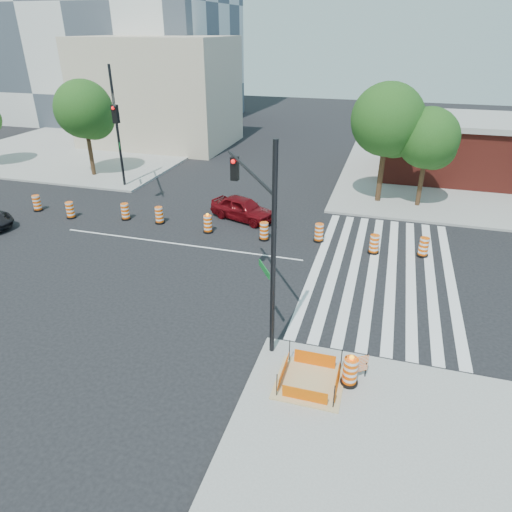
{
  "coord_description": "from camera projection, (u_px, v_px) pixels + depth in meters",
  "views": [
    {
      "loc": [
        10.6,
        -20.64,
        10.7
      ],
      "look_at": [
        5.33,
        -2.88,
        1.4
      ],
      "focal_mm": 32.0,
      "sensor_mm": 36.0,
      "label": 1
    }
  ],
  "objects": [
    {
      "name": "signal_pole_se",
      "position": [
        259.0,
        219.0,
        15.98
      ],
      "size": [
        3.31,
        4.9,
        7.66
      ],
      "rotation": [
        0.0,
        0.0,
        2.16
      ],
      "color": "black",
      "rests_on": "ground"
    },
    {
      "name": "median_drum_8",
      "position": [
        423.0,
        248.0,
        23.66
      ],
      "size": [
        0.6,
        0.6,
        1.02
      ],
      "color": "black",
      "rests_on": "ground"
    },
    {
      "name": "median_drum_3",
      "position": [
        159.0,
        216.0,
        27.67
      ],
      "size": [
        0.6,
        0.6,
        1.02
      ],
      "color": "black",
      "rests_on": "ground"
    },
    {
      "name": "sidewalk_nw",
      "position": [
        90.0,
        147.0,
        45.14
      ],
      "size": [
        22.0,
        22.0,
        0.15
      ],
      "primitive_type": "cube",
      "color": "gray",
      "rests_on": "ground"
    },
    {
      "name": "pit_drum",
      "position": [
        350.0,
        372.0,
        14.88
      ],
      "size": [
        0.59,
        0.59,
        1.17
      ],
      "color": "black",
      "rests_on": "ground"
    },
    {
      "name": "median_drum_5",
      "position": [
        264.0,
        232.0,
        25.5
      ],
      "size": [
        0.6,
        0.6,
        1.02
      ],
      "color": "black",
      "rests_on": "ground"
    },
    {
      "name": "beige_midrise",
      "position": [
        159.0,
        92.0,
        44.84
      ],
      "size": [
        14.0,
        10.0,
        10.0
      ],
      "primitive_type": "cube",
      "color": "#C6B297",
      "rests_on": "ground"
    },
    {
      "name": "median_drum_6",
      "position": [
        319.0,
        233.0,
        25.31
      ],
      "size": [
        0.6,
        0.6,
        1.02
      ],
      "color": "black",
      "rests_on": "ground"
    },
    {
      "name": "red_coupe",
      "position": [
        243.0,
        208.0,
        28.12
      ],
      "size": [
        4.54,
        2.99,
        1.44
      ],
      "primitive_type": "imported",
      "rotation": [
        0.0,
        0.0,
        1.24
      ],
      "color": "#5E080D",
      "rests_on": "ground"
    },
    {
      "name": "ground",
      "position": [
        178.0,
        244.0,
        25.18
      ],
      "size": [
        120.0,
        120.0,
        0.0
      ],
      "primitive_type": "plane",
      "color": "black",
      "rests_on": "ground"
    },
    {
      "name": "brick_storefront",
      "position": [
        491.0,
        150.0,
        35.0
      ],
      "size": [
        16.5,
        8.5,
        4.6
      ],
      "color": "maroon",
      "rests_on": "ground"
    },
    {
      "name": "median_drum_0",
      "position": [
        37.0,
        204.0,
        29.57
      ],
      "size": [
        0.6,
        0.6,
        1.02
      ],
      "color": "black",
      "rests_on": "ground"
    },
    {
      "name": "crosswalk_east",
      "position": [
        382.0,
        271.0,
        22.4
      ],
      "size": [
        6.75,
        13.5,
        0.01
      ],
      "color": "silver",
      "rests_on": "ground"
    },
    {
      "name": "tree_north_d",
      "position": [
        428.0,
        142.0,
        28.47
      ],
      "size": [
        3.79,
        3.79,
        6.45
      ],
      "color": "#382314",
      "rests_on": "ground"
    },
    {
      "name": "lane_centerline",
      "position": [
        178.0,
        244.0,
        25.18
      ],
      "size": [
        14.0,
        0.12,
        0.01
      ],
      "primitive_type": "cube",
      "color": "silver",
      "rests_on": "ground"
    },
    {
      "name": "tree_north_c",
      "position": [
        388.0,
        124.0,
        28.86
      ],
      "size": [
        4.6,
        4.6,
        7.82
      ],
      "color": "#382314",
      "rests_on": "ground"
    },
    {
      "name": "median_drum_4",
      "position": [
        208.0,
        224.0,
        26.43
      ],
      "size": [
        0.6,
        0.6,
        1.18
      ],
      "color": "black",
      "rests_on": "ground"
    },
    {
      "name": "median_drum_2",
      "position": [
        125.0,
        212.0,
        28.22
      ],
      "size": [
        0.6,
        0.6,
        1.02
      ],
      "color": "black",
      "rests_on": "ground"
    },
    {
      "name": "barricade",
      "position": [
        356.0,
        365.0,
        15.03
      ],
      "size": [
        0.77,
        0.55,
        1.06
      ],
      "rotation": [
        0.0,
        0.0,
        0.6
      ],
      "color": "#FF5705",
      "rests_on": "ground"
    },
    {
      "name": "excavation_pit",
      "position": [
        310.0,
        381.0,
        15.08
      ],
      "size": [
        2.2,
        2.2,
        0.9
      ],
      "color": "tan",
      "rests_on": "ground"
    },
    {
      "name": "sidewalk_ne",
      "position": [
        485.0,
        178.0,
        36.0
      ],
      "size": [
        22.0,
        22.0,
        0.15
      ],
      "primitive_type": "cube",
      "color": "gray",
      "rests_on": "ground"
    },
    {
      "name": "signal_pole_nw",
      "position": [
        116.0,
        121.0,
        30.47
      ],
      "size": [
        3.59,
        5.39,
        8.39
      ],
      "rotation": [
        0.0,
        0.0,
        -0.99
      ],
      "color": "black",
      "rests_on": "ground"
    },
    {
      "name": "tree_north_b",
      "position": [
        85.0,
        113.0,
        34.51
      ],
      "size": [
        4.33,
        4.33,
        7.37
      ],
      "color": "#382314",
      "rests_on": "ground"
    },
    {
      "name": "median_drum_1",
      "position": [
        70.0,
        211.0,
        28.44
      ],
      "size": [
        0.6,
        0.6,
        1.02
      ],
      "color": "black",
      "rests_on": "ground"
    },
    {
      "name": "median_drum_7",
      "position": [
        374.0,
        245.0,
        23.97
      ],
      "size": [
        0.6,
        0.6,
        1.02
      ],
      "color": "black",
      "rests_on": "ground"
    }
  ]
}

